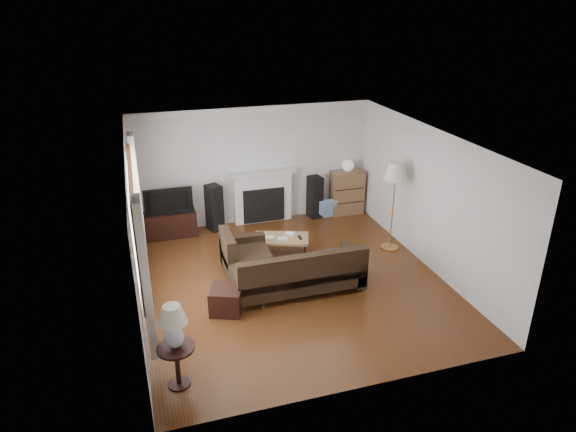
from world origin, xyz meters
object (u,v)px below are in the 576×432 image
object	(u,v)px
tv_stand	(170,224)
coffee_table	(281,247)
bookshelf	(347,192)
floor_lamp	(393,207)
sectional_sofa	(297,270)
side_table	(178,366)

from	to	relation	value
tv_stand	coffee_table	world-z (taller)	tv_stand
bookshelf	floor_lamp	distance (m)	1.92
sectional_sofa	coffee_table	size ratio (longest dim) A/B	2.32
tv_stand	sectional_sofa	xyz separation A→B (m)	(1.82, -2.78, 0.12)
side_table	tv_stand	bearing A→B (deg)	86.04
coffee_table	floor_lamp	distance (m)	2.24
bookshelf	sectional_sofa	world-z (taller)	bookshelf
side_table	sectional_sofa	bearing A→B (deg)	39.02
tv_stand	coffee_table	xyz separation A→B (m)	(1.91, -1.53, -0.06)
tv_stand	sectional_sofa	world-z (taller)	sectional_sofa
coffee_table	floor_lamp	world-z (taller)	floor_lamp
tv_stand	side_table	size ratio (longest dim) A/B	1.77
coffee_table	side_table	size ratio (longest dim) A/B	1.73
coffee_table	floor_lamp	xyz separation A→B (m)	(2.11, -0.30, 0.67)
coffee_table	side_table	xyz separation A→B (m)	(-2.22, -2.98, 0.09)
tv_stand	floor_lamp	size ratio (longest dim) A/B	0.59
bookshelf	sectional_sofa	bearing A→B (deg)	-126.26
floor_lamp	side_table	size ratio (longest dim) A/B	2.99
coffee_table	floor_lamp	bearing A→B (deg)	11.22
bookshelf	tv_stand	bearing A→B (deg)	-179.38
floor_lamp	sectional_sofa	bearing A→B (deg)	-156.65
floor_lamp	side_table	distance (m)	5.12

